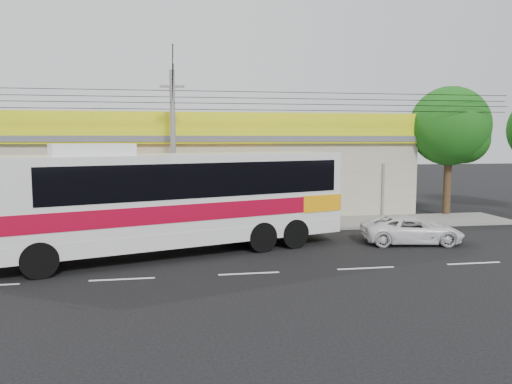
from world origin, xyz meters
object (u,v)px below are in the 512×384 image
at_px(motorbike_red, 87,223).
at_px(utility_pole, 172,99).
at_px(white_car, 412,230).
at_px(coach_bus, 177,195).
at_px(tree_near, 453,129).
at_px(motorbike_dark, 23,224).

relative_size(motorbike_red, utility_pole, 0.06).
distance_m(white_car, utility_pole, 12.08).
xyz_separation_m(coach_bus, tree_near, (15.15, 6.60, 2.64)).
bearing_deg(motorbike_dark, coach_bus, -125.22).
distance_m(motorbike_red, white_car, 14.12).
xyz_separation_m(motorbike_dark, tree_near, (21.78, 2.70, 4.24)).
bearing_deg(tree_near, white_car, -130.61).
relative_size(white_car, tree_near, 0.57).
bearing_deg(utility_pole, white_car, -24.24).
bearing_deg(utility_pole, coach_bus, -88.80).
xyz_separation_m(motorbike_red, tree_near, (19.11, 2.70, 4.24)).
height_order(coach_bus, white_car, coach_bus).
bearing_deg(tree_near, utility_pole, -172.54).
height_order(coach_bus, utility_pole, utility_pole).
xyz_separation_m(utility_pole, tree_near, (15.25, 2.00, -1.29)).
distance_m(coach_bus, motorbike_red, 5.78).
distance_m(coach_bus, utility_pole, 6.05).
relative_size(motorbike_dark, white_car, 0.40).
bearing_deg(coach_bus, motorbike_red, 117.39).
xyz_separation_m(motorbike_dark, white_car, (16.30, -3.70, -0.07)).
height_order(white_car, tree_near, tree_near).
xyz_separation_m(coach_bus, motorbike_red, (-3.96, 3.90, -1.60)).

